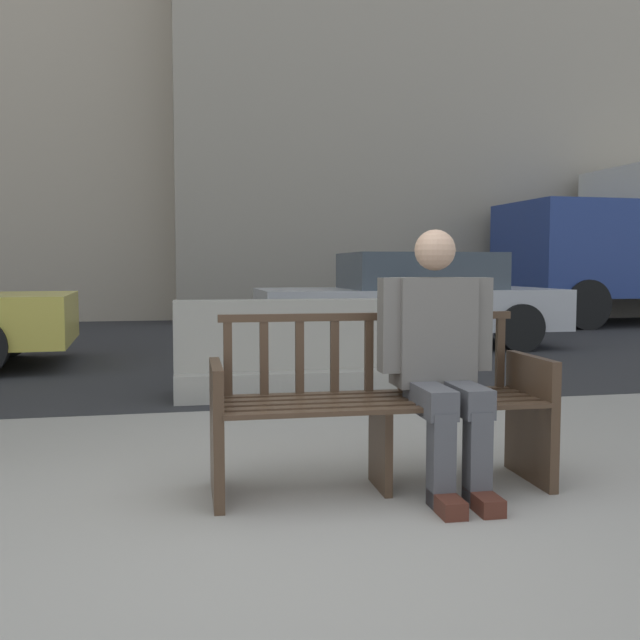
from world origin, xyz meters
name	(u,v)px	position (x,y,z in m)	size (l,w,h in m)	color
ground_plane	(269,538)	(0.00, 0.00, 0.00)	(200.00, 200.00, 0.00)	gray
street_asphalt	(197,337)	(0.00, 8.70, 0.00)	(120.00, 12.00, 0.01)	#28282B
street_bench	(379,410)	(0.64, 0.57, 0.40)	(1.70, 0.56, 0.88)	#473323
seated_person	(439,353)	(0.94, 0.51, 0.69)	(0.58, 0.73, 1.31)	#66605B
jersey_barrier_centre	(290,357)	(0.63, 3.25, 0.34)	(2.01, 0.72, 0.84)	#9E998E
car_sedan_mid	(410,300)	(2.89, 6.67, 0.67)	(4.17, 1.97, 1.32)	#B7B7BC
building_centre_right	(423,9)	(6.46, 16.20, 8.17)	(13.52, 10.13, 16.34)	gray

